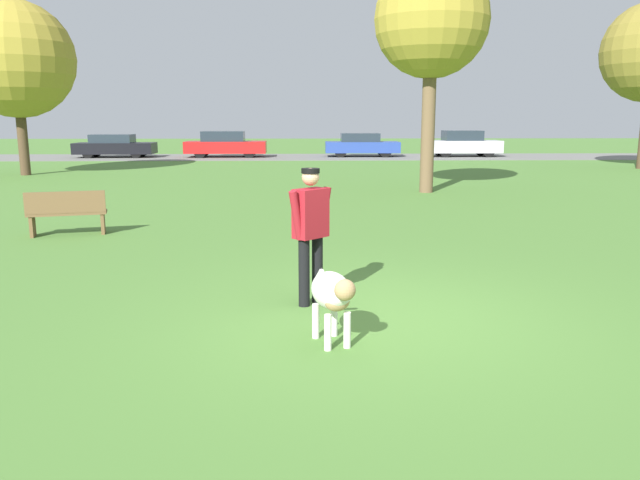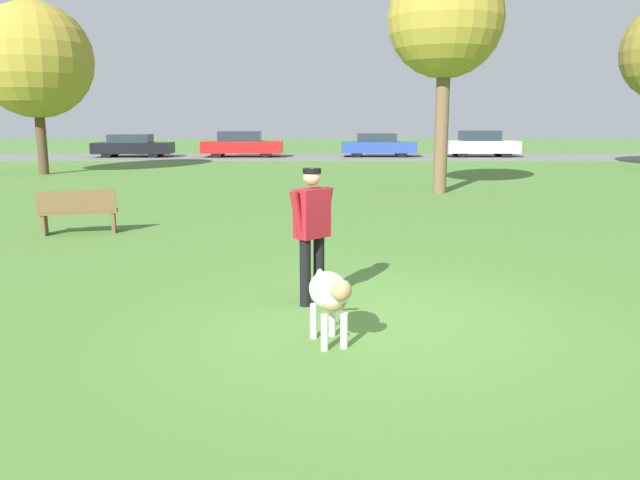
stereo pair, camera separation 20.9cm
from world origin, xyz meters
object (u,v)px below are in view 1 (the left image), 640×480
tree_far_left (16,60)px  parked_car_black (115,146)px  frisbee (335,282)px  park_bench (67,212)px  dog (333,294)px  person (311,225)px  tree_mid_center (432,21)px  parked_car_blue (362,145)px  parked_car_red (225,144)px  parked_car_silver (463,144)px

tree_far_left → parked_car_black: bearing=88.4°
frisbee → park_bench: (-4.81, 3.55, 0.44)m
dog → parked_car_black: size_ratio=0.21×
person → park_bench: person is taller
tree_mid_center → park_bench: (-8.07, -6.64, -4.37)m
tree_mid_center → parked_car_blue: bearing=90.9°
park_bench → frisbee: bearing=129.7°
dog → tree_far_left: 21.84m
tree_mid_center → parked_car_black: size_ratio=1.50×
tree_mid_center → parked_car_black: tree_mid_center is taller
person → parked_car_red: size_ratio=0.36×
parked_car_black → tree_far_left: bearing=-93.0°
park_bench → person: bearing=120.9°
dog → parked_car_silver: 30.76m
park_bench → dog: bearing=114.6°
dog → parked_car_black: 31.18m
parked_car_blue → parked_car_silver: bearing=-0.2°
parked_car_red → parked_car_black: bearing=179.3°
person → park_bench: bearing=89.7°
dog → parked_car_silver: parked_car_silver is taller
parked_car_silver → parked_car_black: bearing=179.9°
tree_far_left → park_bench: bearing=-64.0°
tree_far_left → parked_car_black: 11.37m
tree_mid_center → tree_far_left: tree_mid_center is taller
tree_far_left → parked_car_silver: tree_far_left is taller
parked_car_blue → parked_car_silver: (5.74, -0.14, 0.05)m
tree_mid_center → park_bench: size_ratio=4.46×
parked_car_black → park_bench: (5.89, -23.48, -0.18)m
parked_car_black → tree_mid_center: bearing=-51.7°
parked_car_red → park_bench: parked_car_red is taller
person → parked_car_silver: size_ratio=0.40×
dog → frisbee: size_ratio=3.32×
tree_mid_center → tree_far_left: (-14.27, 6.07, -0.54)m
dog → tree_mid_center: size_ratio=0.14×
parked_car_red → park_bench: (-0.19, -23.51, -0.25)m
tree_far_left → frisbee: bearing=-55.9°
tree_mid_center → parked_car_silver: bearing=72.0°
tree_mid_center → parked_car_silver: 18.28m
person → parked_car_black: (-10.36, 27.99, -0.32)m
tree_mid_center → parked_car_blue: size_ratio=1.56×
dog → parked_car_blue: parked_car_blue is taller
person → tree_mid_center: 12.35m
frisbee → park_bench: 5.99m
tree_far_left → parked_car_red: size_ratio=1.44×
parked_car_red → dog: bearing=-82.3°
parked_car_blue → parked_car_red: bearing=-177.2°
frisbee → tree_mid_center: (3.26, 10.19, 4.81)m
tree_far_left → park_bench: (6.20, -12.71, -3.83)m
dog → frisbee: (0.15, 2.31, -0.50)m
dog → parked_car_blue: bearing=156.3°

